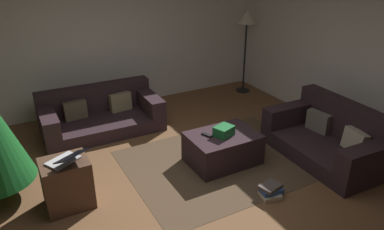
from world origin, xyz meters
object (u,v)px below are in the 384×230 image
object	(u,v)px
couch_left	(100,114)
couch_right	(331,138)
laptop	(66,159)
corner_lamp	(247,23)
book_stack	(270,191)
gift_box	(224,131)
ottoman	(223,148)
side_table	(67,183)
tv_remote	(207,135)

from	to	relation	value
couch_left	couch_right	xyz separation A→B (m)	(2.64, -2.45, 0.03)
couch_left	couch_right	distance (m)	3.60
laptop	corner_lamp	distance (m)	4.57
couch_right	book_stack	xyz separation A→B (m)	(-1.37, -0.35, -0.21)
couch_left	book_stack	distance (m)	3.08
couch_right	gift_box	world-z (taller)	couch_right
ottoman	couch_right	bearing A→B (deg)	-22.15
couch_left	ottoman	world-z (taller)	couch_left
ottoman	gift_box	xyz separation A→B (m)	(-0.01, -0.03, 0.28)
ottoman	side_table	xyz separation A→B (m)	(-2.08, 0.06, 0.08)
couch_right	side_table	bearing A→B (deg)	81.66
gift_box	side_table	world-z (taller)	side_table
corner_lamp	gift_box	bearing A→B (deg)	-131.26
corner_lamp	ottoman	bearing A→B (deg)	-131.49
gift_box	corner_lamp	world-z (taller)	corner_lamp
gift_box	corner_lamp	size ratio (longest dim) A/B	0.15
gift_box	laptop	distance (m)	2.04
side_table	couch_right	bearing A→B (deg)	-10.40
book_stack	gift_box	bearing A→B (deg)	95.48
tv_remote	corner_lamp	bearing A→B (deg)	24.24
book_stack	corner_lamp	size ratio (longest dim) A/B	0.18
book_stack	side_table	bearing A→B (deg)	155.06
side_table	book_stack	bearing A→B (deg)	-24.94
ottoman	laptop	distance (m)	2.09
couch_right	ottoman	xyz separation A→B (m)	(-1.45, 0.59, -0.07)
gift_box	tv_remote	distance (m)	0.23
couch_left	ottoman	xyz separation A→B (m)	(1.19, -1.86, -0.04)
couch_right	laptop	xyz separation A→B (m)	(-3.50, 0.59, 0.35)
tv_remote	book_stack	xyz separation A→B (m)	(0.29, -1.02, -0.36)
corner_lamp	side_table	bearing A→B (deg)	-152.16
book_stack	couch_right	bearing A→B (deg)	14.45
gift_box	corner_lamp	xyz separation A→B (m)	(1.92, 2.19, 0.90)
side_table	corner_lamp	bearing A→B (deg)	27.84
gift_box	side_table	distance (m)	2.08
couch_right	corner_lamp	xyz separation A→B (m)	(0.46, 2.75, 1.11)
couch_left	tv_remote	size ratio (longest dim) A/B	11.77
tv_remote	book_stack	size ratio (longest dim) A/B	0.53
couch_left	corner_lamp	world-z (taller)	corner_lamp
laptop	ottoman	bearing A→B (deg)	-0.09
couch_right	corner_lamp	distance (m)	3.01
gift_box	laptop	size ratio (longest dim) A/B	0.50
gift_box	book_stack	xyz separation A→B (m)	(0.09, -0.91, -0.42)
tv_remote	couch_right	bearing A→B (deg)	-42.08
ottoman	corner_lamp	world-z (taller)	corner_lamp
gift_box	couch_left	bearing A→B (deg)	121.91
side_table	laptop	size ratio (longest dim) A/B	1.19
couch_right	laptop	bearing A→B (deg)	82.42
couch_right	tv_remote	bearing A→B (deg)	70.22
couch_left	gift_box	bearing A→B (deg)	122.92
ottoman	gift_box	world-z (taller)	gift_box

